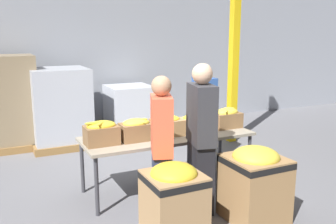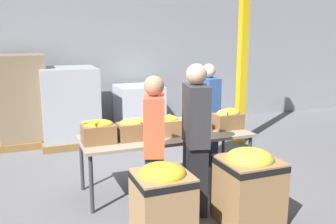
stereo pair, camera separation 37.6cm
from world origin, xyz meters
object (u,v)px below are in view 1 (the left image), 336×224
Objects in this scene: banana_box_3 at (195,122)px; support_pillar at (234,40)px; volunteer_1 at (204,114)px; donation_bin_1 at (255,181)px; banana_box_1 at (136,129)px; volunteer_2 at (201,140)px; pallet_stack_1 at (12,103)px; donation_bin_0 at (174,200)px; pallet_stack_0 at (60,108)px; pallet_stack_2 at (130,111)px; banana_box_0 at (101,132)px; banana_box_4 at (227,118)px; sorting_table at (168,138)px; banana_box_2 at (167,125)px; volunteer_0 at (162,150)px.

support_pillar reaches higher than banana_box_3.
volunteer_1 is 2.04m from donation_bin_1.
volunteer_2 is at bearing -52.31° from banana_box_1.
volunteer_2 is (-0.38, -0.82, -0.00)m from banana_box_3.
pallet_stack_1 is (-2.79, 2.25, 0.04)m from volunteer_1.
pallet_stack_0 reaches higher than donation_bin_0.
donation_bin_0 is 0.80× the size of pallet_stack_2.
banana_box_0 is 1.93m from donation_bin_1.
donation_bin_1 is 3.59m from support_pillar.
donation_bin_1 is at bearing -39.15° from banana_box_0.
banana_box_4 is at bearing -7.37° from banana_box_3.
banana_box_1 is at bearing -66.64° from pallet_stack_1.
banana_box_2 is (-0.01, -0.00, 0.19)m from sorting_table.
banana_box_3 is (0.46, 0.06, -0.02)m from banana_box_2.
banana_box_4 is 1.97m from donation_bin_0.
banana_box_1 is 3.17m from pallet_stack_2.
pallet_stack_1 is (-2.24, 2.92, -0.04)m from banana_box_3.
pallet_stack_2 is (1.46, 0.19, -0.22)m from pallet_stack_0.
banana_box_3 is 1.67m from donation_bin_0.
sorting_table is 0.79m from volunteer_2.
sorting_table is 0.48m from banana_box_3.
banana_box_0 is at bearing 140.85° from donation_bin_1.
volunteer_1 is 3.59m from pallet_stack_1.
volunteer_2 reaches higher than pallet_stack_1.
support_pillar is 3.57m from pallet_stack_0.
donation_bin_1 is at bearing -66.68° from banana_box_2.
volunteer_1 is at bearing -45.77° from pallet_stack_0.
pallet_stack_1 reaches higher than pallet_stack_0.
pallet_stack_2 is at bearing 90.16° from donation_bin_1.
pallet_stack_2 is (2.30, -0.05, -0.35)m from pallet_stack_1.
banana_box_2 is 1.00× the size of banana_box_3.
volunteer_2 is at bearing -84.13° from banana_box_2.
pallet_stack_0 is at bearing 109.29° from sorting_table.
pallet_stack_2 is (0.52, 2.93, -0.40)m from banana_box_2.
banana_box_1 is at bearing -148.40° from support_pillar.
donation_bin_1 is (0.53, -1.22, -0.45)m from banana_box_2.
banana_box_2 is 0.24× the size of pallet_stack_1.
banana_box_3 is (1.38, 0.10, -0.03)m from banana_box_0.
donation_bin_0 is at bearing -40.26° from volunteer_1.
pallet_stack_2 is (0.51, 2.92, -0.21)m from sorting_table.
sorting_table is 1.41× the size of volunteer_1.
volunteer_0 is at bearing -151.89° from banana_box_4.
donation_bin_0 reaches higher than sorting_table.
banana_box_1 is 2.84m from pallet_stack_0.
banana_box_2 is (0.47, 0.05, -0.01)m from banana_box_1.
banana_box_0 is 1.03× the size of banana_box_1.
banana_box_3 is 0.49× the size of donation_bin_0.
volunteer_1 is (1.00, 0.72, 0.10)m from sorting_table.
volunteer_0 is (-0.44, -0.75, 0.11)m from sorting_table.
donation_bin_1 is 4.81m from pallet_stack_1.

